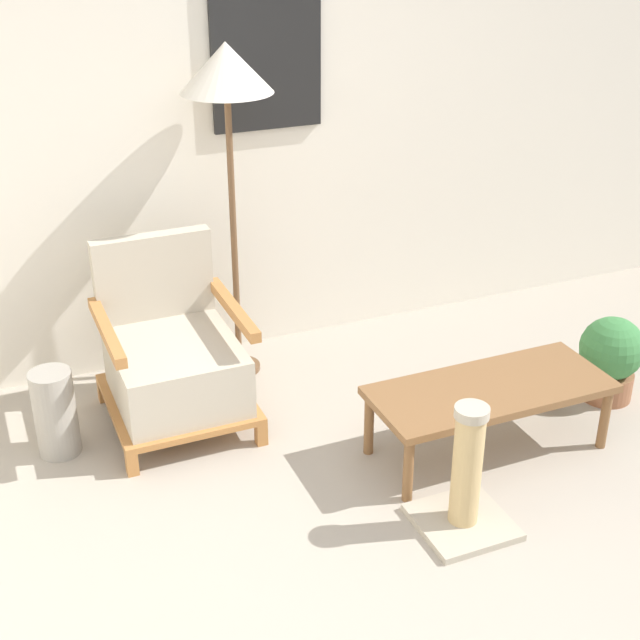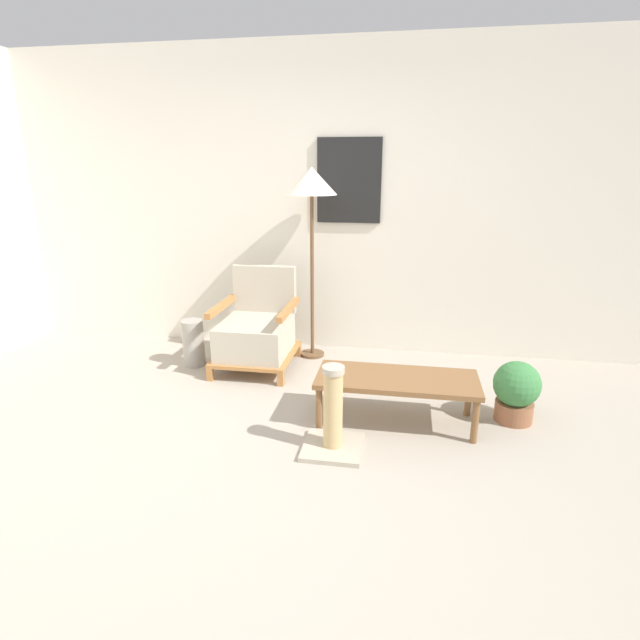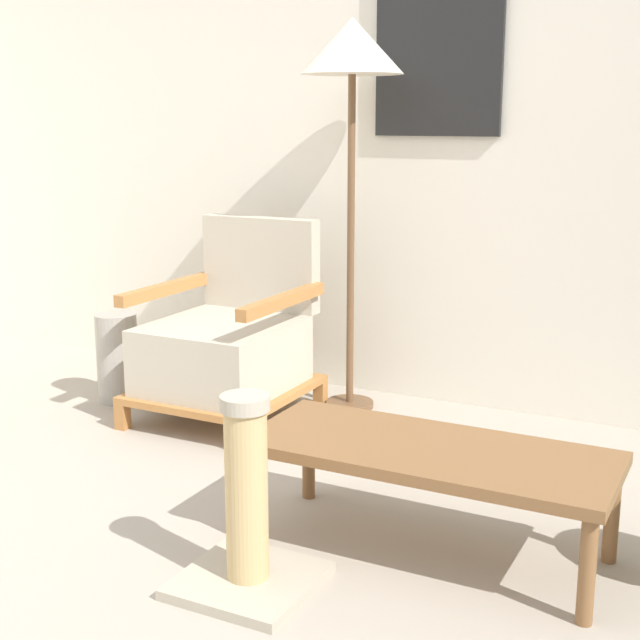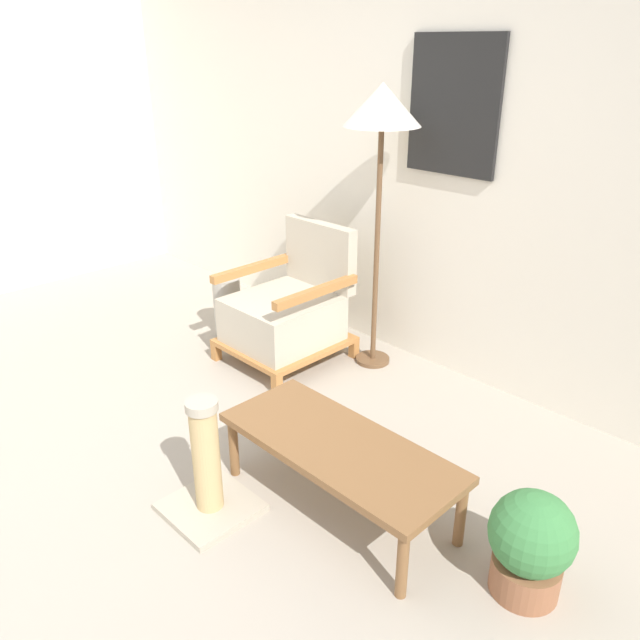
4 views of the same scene
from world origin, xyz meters
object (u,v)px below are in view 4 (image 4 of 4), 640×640
coffee_table (339,450)px  scratching_post (208,473)px  floor_lamp (382,117)px  vase (227,306)px  armchair (288,311)px  potted_plant (531,543)px

coffee_table → scratching_post: (-0.37, -0.42, -0.10)m
floor_lamp → coffee_table: (0.79, -1.13, -1.19)m
floor_lamp → vase: 1.67m
floor_lamp → coffee_table: 1.83m
vase → scratching_post: 1.81m
coffee_table → scratching_post: size_ratio=1.94×
armchair → vase: size_ratio=2.06×
vase → potted_plant: potted_plant is taller
coffee_table → vase: size_ratio=2.64×
vase → scratching_post: bearing=-39.4°
armchair → coffee_table: 1.45m
potted_plant → scratching_post: scratching_post is taller
floor_lamp → armchair: bearing=-141.4°
vase → armchair: bearing=6.3°
potted_plant → scratching_post: (-1.17, -0.58, -0.03)m
floor_lamp → coffee_table: floor_lamp is taller
armchair → floor_lamp: bearing=38.6°
coffee_table → scratching_post: bearing=-131.7°
coffee_table → potted_plant: (0.80, 0.16, -0.07)m
vase → floor_lamp: bearing=22.2°
vase → potted_plant: size_ratio=0.95×
coffee_table → potted_plant: size_ratio=2.51×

